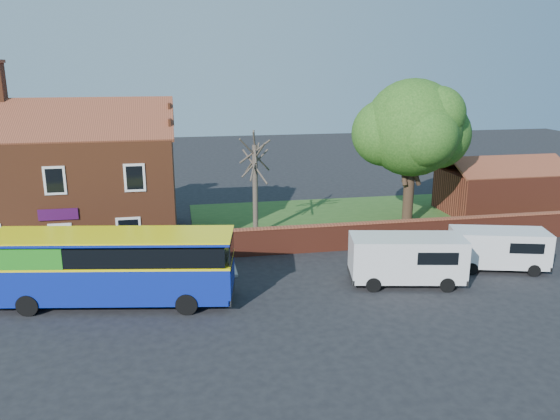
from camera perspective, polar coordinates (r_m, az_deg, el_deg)
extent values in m
plane|color=black|center=(24.05, -8.14, -10.77)|extent=(120.00, 120.00, 0.00)
cube|color=gray|center=(29.99, -22.26, -6.33)|extent=(18.00, 3.50, 0.12)
cube|color=slate|center=(28.39, -22.93, -7.58)|extent=(18.00, 0.15, 0.14)
cube|color=#426B28|center=(38.70, 10.46, -0.81)|extent=(26.00, 12.00, 0.04)
cube|color=brown|center=(34.53, -20.98, 2.05)|extent=(12.00, 8.00, 6.50)
cube|color=brown|center=(31.95, -22.30, 8.70)|extent=(12.30, 4.08, 2.16)
cube|color=brown|center=(35.86, -21.08, 9.39)|extent=(12.30, 4.08, 2.16)
cube|color=black|center=(30.39, -22.49, 2.86)|extent=(1.10, 0.06, 1.50)
cube|color=#4C0F19|center=(31.22, -21.86, -3.44)|extent=(0.95, 0.04, 2.10)
cube|color=silver|center=(31.23, -21.86, -3.34)|extent=(1.20, 0.06, 2.30)
cube|color=#3B0D3C|center=(30.75, -22.17, -0.43)|extent=(2.00, 0.06, 0.60)
cube|color=maroon|center=(33.21, 14.19, -2.36)|extent=(22.00, 0.30, 1.50)
cube|color=brown|center=(32.98, 14.28, -1.03)|extent=(22.00, 0.38, 0.10)
cube|color=maroon|center=(42.38, 22.00, 1.78)|extent=(8.00, 5.00, 3.00)
cube|color=brown|center=(40.97, 23.20, 4.17)|extent=(8.20, 2.56, 1.24)
cube|color=brown|center=(43.04, 21.38, 4.82)|extent=(8.20, 2.56, 1.24)
cube|color=#0E239B|center=(25.54, -16.95, -6.77)|extent=(10.84, 4.37, 1.68)
cube|color=yellow|center=(25.25, -17.09, -5.00)|extent=(10.86, 4.39, 0.10)
cube|color=black|center=(25.09, -17.18, -3.92)|extent=(10.43, 4.31, 0.84)
cube|color=#27901F|center=(26.27, -24.51, -3.77)|extent=(3.98, 3.24, 0.89)
cube|color=#0E239B|center=(24.92, -17.28, -2.69)|extent=(10.84, 4.37, 0.14)
cube|color=yellow|center=(24.90, -17.29, -2.51)|extent=(10.89, 4.41, 0.06)
cylinder|color=black|center=(25.89, -24.86, -9.01)|extent=(0.98, 0.43, 0.95)
cylinder|color=black|center=(27.98, -22.87, -7.01)|extent=(0.98, 0.43, 0.95)
cylinder|color=black|center=(23.99, -9.73, -9.65)|extent=(0.98, 0.43, 0.95)
cylinder|color=black|center=(26.24, -8.93, -7.40)|extent=(0.98, 0.43, 0.95)
cube|color=silver|center=(27.18, 13.09, -4.83)|extent=(5.73, 3.16, 2.06)
cube|color=black|center=(27.72, 18.07, -4.10)|extent=(0.43, 1.82, 0.81)
cube|color=black|center=(28.20, 18.31, -6.48)|extent=(0.51, 2.15, 0.26)
cylinder|color=black|center=(26.27, 9.72, -7.69)|extent=(0.74, 0.35, 0.72)
cylinder|color=black|center=(28.14, 9.06, -6.09)|extent=(0.74, 0.35, 0.72)
cylinder|color=black|center=(27.05, 17.05, -7.48)|extent=(0.74, 0.35, 0.72)
cylinder|color=black|center=(28.87, 15.92, -5.95)|extent=(0.74, 0.35, 0.72)
cube|color=silver|center=(30.55, 21.89, -3.63)|extent=(5.14, 3.11, 1.83)
cube|color=black|center=(31.19, 25.74, -3.13)|extent=(0.50, 1.60, 0.72)
cube|color=black|center=(31.60, 25.85, -5.04)|extent=(0.60, 1.88, 0.23)
cylinder|color=black|center=(29.58, 19.37, -5.81)|extent=(0.67, 0.38, 0.63)
cylinder|color=black|center=(31.22, 18.56, -4.64)|extent=(0.67, 0.38, 0.63)
cylinder|color=black|center=(30.53, 24.99, -5.74)|extent=(0.67, 0.38, 0.63)
cylinder|color=black|center=(32.12, 23.90, -4.62)|extent=(0.67, 0.38, 0.63)
cylinder|color=black|center=(36.96, 13.26, 1.44)|extent=(0.69, 0.69, 3.97)
sphere|color=#4D8228|center=(36.21, 13.69, 8.35)|extent=(6.21, 6.21, 6.21)
sphere|color=#4D8228|center=(37.35, 15.98, 7.59)|extent=(4.48, 4.48, 4.48)
sphere|color=#4D8228|center=(36.08, 10.92, 7.93)|extent=(4.31, 4.31, 4.31)
cylinder|color=#4C4238|center=(33.58, -2.60, 1.99)|extent=(0.33, 0.33, 5.69)
cylinder|color=#4C4238|center=(33.18, -2.64, 5.42)|extent=(0.33, 2.78, 2.24)
cylinder|color=#4C4238|center=(33.21, -2.64, 5.07)|extent=(1.45, 2.05, 2.05)
cylinder|color=#4C4238|center=(33.15, -2.65, 5.77)|extent=(2.33, 1.07, 2.27)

